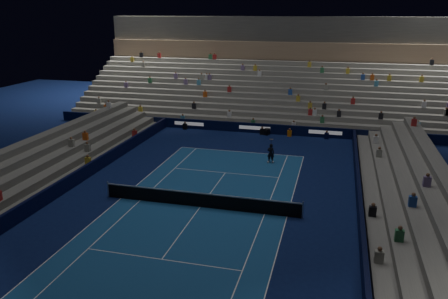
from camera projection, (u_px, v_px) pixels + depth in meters
name	position (u px, v px, depth m)	size (l,w,h in m)	color
ground	(200.00, 207.00, 28.01)	(90.00, 90.00, 0.00)	#0B1543
court_surface	(200.00, 207.00, 28.01)	(10.97, 23.77, 0.01)	navy
sponsor_barrier_far	(255.00, 128.00, 44.95)	(44.00, 0.25, 1.00)	black
sponsor_barrier_east	(361.00, 217.00, 25.54)	(0.25, 37.00, 1.00)	black
sponsor_barrier_west	(64.00, 185.00, 30.18)	(0.25, 37.00, 1.00)	black
grandstand_main	(270.00, 85.00, 52.77)	(44.00, 15.20, 11.20)	gray
grandstand_east	(426.00, 217.00, 24.59)	(5.00, 37.00, 2.50)	slate
grandstand_west	(20.00, 175.00, 30.89)	(5.00, 37.00, 2.50)	#63635E
tennis_net	(200.00, 200.00, 27.86)	(12.90, 0.10, 1.10)	#B2B2B7
tennis_player	(271.00, 153.00, 35.98)	(0.59, 0.39, 1.61)	black
broadcast_camera	(267.00, 132.00, 44.26)	(0.61, 0.99, 0.63)	black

